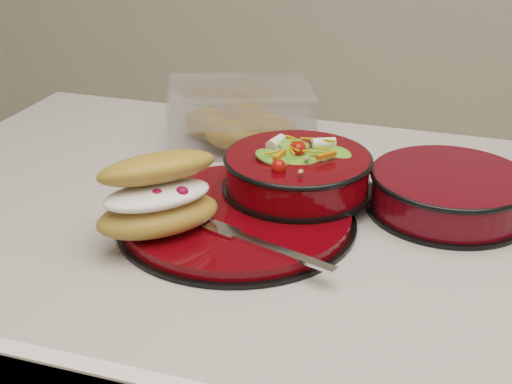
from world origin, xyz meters
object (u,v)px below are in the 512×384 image
(croissant, at_px, (159,195))
(pastry_box, at_px, (240,117))
(salad_bowl, at_px, (298,167))
(extra_bowl, at_px, (449,191))
(fork, at_px, (263,245))
(dinner_plate, at_px, (237,217))

(croissant, height_order, pastry_box, croissant)
(salad_bowl, height_order, extra_bowl, salad_bowl)
(fork, height_order, extra_bowl, extra_bowl)
(croissant, relative_size, fork, 1.01)
(fork, relative_size, pastry_box, 0.64)
(salad_bowl, bearing_deg, pastry_box, 127.86)
(salad_bowl, relative_size, croissant, 1.15)
(salad_bowl, bearing_deg, extra_bowl, 10.91)
(extra_bowl, bearing_deg, pastry_box, 156.29)
(dinner_plate, xyz_separation_m, extra_bowl, (0.25, 0.12, 0.02))
(pastry_box, bearing_deg, dinner_plate, -93.80)
(pastry_box, xyz_separation_m, extra_bowl, (0.34, -0.15, -0.01))
(croissant, bearing_deg, pastry_box, 48.57)
(salad_bowl, xyz_separation_m, pastry_box, (-0.15, 0.19, -0.01))
(salad_bowl, xyz_separation_m, croissant, (-0.13, -0.16, 0.01))
(salad_bowl, distance_m, pastry_box, 0.24)
(croissant, bearing_deg, salad_bowl, 6.40)
(croissant, bearing_deg, fork, -46.17)
(dinner_plate, relative_size, croissant, 1.73)
(dinner_plate, xyz_separation_m, pastry_box, (-0.09, 0.28, 0.03))
(fork, distance_m, pastry_box, 0.38)
(croissant, bearing_deg, dinner_plate, 0.71)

